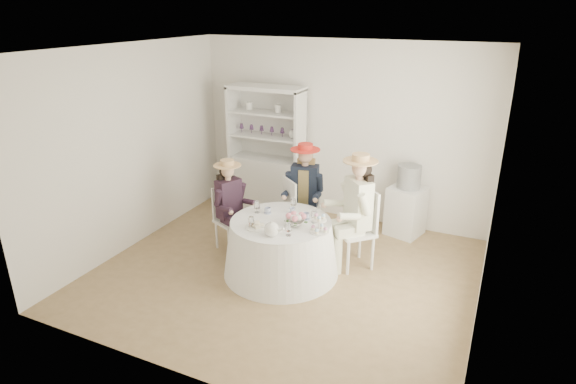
% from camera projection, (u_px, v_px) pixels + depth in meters
% --- Properties ---
extents(ground, '(4.50, 4.50, 0.00)m').
position_uv_depth(ground, '(285.00, 273.00, 6.03)').
color(ground, olive).
rests_on(ground, ground).
extents(ceiling, '(4.50, 4.50, 0.00)m').
position_uv_depth(ceiling, '(284.00, 49.00, 5.05)').
color(ceiling, white).
rests_on(ceiling, wall_back).
extents(wall_back, '(4.50, 0.00, 4.50)m').
position_uv_depth(wall_back, '(341.00, 132.00, 7.23)').
color(wall_back, white).
rests_on(wall_back, ground).
extents(wall_front, '(4.50, 0.00, 4.50)m').
position_uv_depth(wall_front, '(178.00, 243.00, 3.85)').
color(wall_front, white).
rests_on(wall_front, ground).
extents(wall_left, '(0.00, 4.50, 4.50)m').
position_uv_depth(wall_left, '(132.00, 148.00, 6.42)').
color(wall_left, white).
rests_on(wall_left, ground).
extents(wall_right, '(0.00, 4.50, 4.50)m').
position_uv_depth(wall_right, '(494.00, 202.00, 4.66)').
color(wall_right, white).
rests_on(wall_right, ground).
extents(tea_table, '(1.43, 1.43, 0.70)m').
position_uv_depth(tea_table, '(281.00, 247.00, 5.91)').
color(tea_table, white).
rests_on(tea_table, ground).
extents(hutch, '(1.35, 0.85, 2.01)m').
position_uv_depth(hutch, '(268.00, 168.00, 7.66)').
color(hutch, silver).
rests_on(hutch, ground).
extents(side_table, '(0.57, 0.57, 0.72)m').
position_uv_depth(side_table, '(406.00, 211.00, 6.94)').
color(side_table, silver).
rests_on(side_table, ground).
extents(hatbox, '(0.41, 0.41, 0.33)m').
position_uv_depth(hatbox, '(409.00, 177.00, 6.76)').
color(hatbox, black).
rests_on(hatbox, side_table).
extents(guest_left, '(0.53, 0.48, 1.27)m').
position_uv_depth(guest_left, '(230.00, 200.00, 6.38)').
color(guest_left, silver).
rests_on(guest_left, ground).
extents(guest_mid, '(0.53, 0.56, 1.42)m').
position_uv_depth(guest_mid, '(305.00, 188.00, 6.58)').
color(guest_mid, silver).
rests_on(guest_mid, ground).
extents(guest_right, '(0.63, 0.63, 1.49)m').
position_uv_depth(guest_right, '(356.00, 205.00, 5.89)').
color(guest_right, silver).
rests_on(guest_right, ground).
extents(spare_chair, '(0.57, 0.57, 0.98)m').
position_uv_depth(spare_chair, '(297.00, 210.00, 6.55)').
color(spare_chair, silver).
rests_on(spare_chair, ground).
extents(teacup_a, '(0.10, 0.10, 0.07)m').
position_uv_depth(teacup_a, '(268.00, 211.00, 6.00)').
color(teacup_a, white).
rests_on(teacup_a, tea_table).
extents(teacup_b, '(0.07, 0.07, 0.07)m').
position_uv_depth(teacup_b, '(292.00, 211.00, 5.99)').
color(teacup_b, white).
rests_on(teacup_b, tea_table).
extents(teacup_c, '(0.12, 0.12, 0.07)m').
position_uv_depth(teacup_c, '(306.00, 217.00, 5.82)').
color(teacup_c, white).
rests_on(teacup_c, tea_table).
extents(flower_bowl, '(0.24, 0.24, 0.06)m').
position_uv_depth(flower_bowl, '(295.00, 223.00, 5.67)').
color(flower_bowl, white).
rests_on(flower_bowl, tea_table).
extents(flower_arrangement, '(0.20, 0.19, 0.07)m').
position_uv_depth(flower_arrangement, '(296.00, 217.00, 5.67)').
color(flower_arrangement, pink).
rests_on(flower_arrangement, tea_table).
extents(table_teapot, '(0.24, 0.17, 0.18)m').
position_uv_depth(table_teapot, '(272.00, 229.00, 5.39)').
color(table_teapot, white).
rests_on(table_teapot, tea_table).
extents(sandwich_plate, '(0.27, 0.27, 0.06)m').
position_uv_depth(sandwich_plate, '(257.00, 226.00, 5.61)').
color(sandwich_plate, white).
rests_on(sandwich_plate, tea_table).
extents(cupcake_stand, '(0.23, 0.23, 0.21)m').
position_uv_depth(cupcake_stand, '(319.00, 226.00, 5.48)').
color(cupcake_stand, white).
rests_on(cupcake_stand, tea_table).
extents(stemware_set, '(0.84, 0.81, 0.15)m').
position_uv_depth(stemware_set, '(281.00, 215.00, 5.76)').
color(stemware_set, white).
rests_on(stemware_set, tea_table).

